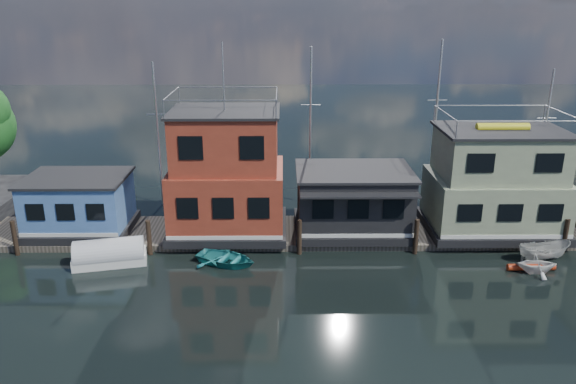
{
  "coord_description": "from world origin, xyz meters",
  "views": [
    {
      "loc": [
        -4.95,
        -21.65,
        14.62
      ],
      "look_at": [
        -4.66,
        12.0,
        3.0
      ],
      "focal_mm": 35.0,
      "sensor_mm": 36.0,
      "label": 1
    }
  ],
  "objects_px": {
    "dinghy_white": "(537,264)",
    "motorboat": "(544,251)",
    "houseboat_blue": "(79,204)",
    "houseboat_red": "(227,176)",
    "houseboat_green": "(495,183)",
    "tarp_runabout": "(110,254)",
    "houseboat_dark": "(353,201)",
    "red_kayak": "(531,267)",
    "dinghy_teal": "(226,258)"
  },
  "relations": [
    {
      "from": "houseboat_red",
      "to": "dinghy_white",
      "type": "xyz_separation_m",
      "value": [
        17.72,
        -5.42,
        -3.51
      ]
    },
    {
      "from": "houseboat_red",
      "to": "dinghy_white",
      "type": "height_order",
      "value": "houseboat_red"
    },
    {
      "from": "houseboat_red",
      "to": "houseboat_dark",
      "type": "relative_size",
      "value": 1.6
    },
    {
      "from": "houseboat_dark",
      "to": "motorboat",
      "type": "bearing_deg",
      "value": -19.55
    },
    {
      "from": "houseboat_red",
      "to": "motorboat",
      "type": "distance_m",
      "value": 19.51
    },
    {
      "from": "dinghy_white",
      "to": "tarp_runabout",
      "type": "bearing_deg",
      "value": 88.95
    },
    {
      "from": "houseboat_red",
      "to": "houseboat_dark",
      "type": "xyz_separation_m",
      "value": [
        8.0,
        -0.02,
        -1.69
      ]
    },
    {
      "from": "houseboat_blue",
      "to": "dinghy_white",
      "type": "bearing_deg",
      "value": -11.25
    },
    {
      "from": "houseboat_blue",
      "to": "dinghy_white",
      "type": "distance_m",
      "value": 27.8
    },
    {
      "from": "houseboat_red",
      "to": "motorboat",
      "type": "bearing_deg",
      "value": -11.59
    },
    {
      "from": "houseboat_dark",
      "to": "dinghy_teal",
      "type": "bearing_deg",
      "value": -151.94
    },
    {
      "from": "houseboat_green",
      "to": "red_kayak",
      "type": "relative_size",
      "value": 3.1
    },
    {
      "from": "houseboat_blue",
      "to": "houseboat_dark",
      "type": "bearing_deg",
      "value": -0.06
    },
    {
      "from": "houseboat_blue",
      "to": "tarp_runabout",
      "type": "relative_size",
      "value": 1.47
    },
    {
      "from": "houseboat_dark",
      "to": "tarp_runabout",
      "type": "height_order",
      "value": "houseboat_dark"
    },
    {
      "from": "houseboat_red",
      "to": "houseboat_dark",
      "type": "distance_m",
      "value": 8.18
    },
    {
      "from": "houseboat_dark",
      "to": "dinghy_teal",
      "type": "relative_size",
      "value": 2.05
    },
    {
      "from": "red_kayak",
      "to": "motorboat",
      "type": "bearing_deg",
      "value": 44.11
    },
    {
      "from": "dinghy_teal",
      "to": "motorboat",
      "type": "bearing_deg",
      "value": -65.81
    },
    {
      "from": "houseboat_blue",
      "to": "dinghy_white",
      "type": "height_order",
      "value": "houseboat_blue"
    },
    {
      "from": "dinghy_teal",
      "to": "tarp_runabout",
      "type": "height_order",
      "value": "tarp_runabout"
    },
    {
      "from": "houseboat_red",
      "to": "houseboat_green",
      "type": "height_order",
      "value": "houseboat_red"
    },
    {
      "from": "red_kayak",
      "to": "motorboat",
      "type": "height_order",
      "value": "motorboat"
    },
    {
      "from": "houseboat_blue",
      "to": "red_kayak",
      "type": "relative_size",
      "value": 2.36
    },
    {
      "from": "houseboat_dark",
      "to": "dinghy_white",
      "type": "xyz_separation_m",
      "value": [
        9.72,
        -5.4,
        -1.83
      ]
    },
    {
      "from": "houseboat_green",
      "to": "red_kayak",
      "type": "height_order",
      "value": "houseboat_green"
    },
    {
      "from": "houseboat_dark",
      "to": "tarp_runabout",
      "type": "xyz_separation_m",
      "value": [
        -14.53,
        -4.07,
        -1.8
      ]
    },
    {
      "from": "houseboat_blue",
      "to": "motorboat",
      "type": "relative_size",
      "value": 2.03
    },
    {
      "from": "dinghy_teal",
      "to": "tarp_runabout",
      "type": "relative_size",
      "value": 0.83
    },
    {
      "from": "houseboat_blue",
      "to": "houseboat_red",
      "type": "relative_size",
      "value": 0.54
    },
    {
      "from": "houseboat_red",
      "to": "dinghy_teal",
      "type": "xyz_separation_m",
      "value": [
        0.2,
        -4.18,
        -3.73
      ]
    },
    {
      "from": "houseboat_dark",
      "to": "dinghy_teal",
      "type": "distance_m",
      "value": 9.07
    },
    {
      "from": "houseboat_green",
      "to": "dinghy_white",
      "type": "bearing_deg",
      "value": -82.41
    },
    {
      "from": "tarp_runabout",
      "to": "motorboat",
      "type": "bearing_deg",
      "value": -11.88
    },
    {
      "from": "motorboat",
      "to": "houseboat_green",
      "type": "bearing_deg",
      "value": 18.15
    },
    {
      "from": "houseboat_red",
      "to": "red_kayak",
      "type": "xyz_separation_m",
      "value": [
        17.61,
        -5.06,
        -3.9
      ]
    },
    {
      "from": "red_kayak",
      "to": "houseboat_blue",
      "type": "bearing_deg",
      "value": 168.27
    },
    {
      "from": "houseboat_dark",
      "to": "tarp_runabout",
      "type": "relative_size",
      "value": 1.7
    },
    {
      "from": "houseboat_blue",
      "to": "dinghy_white",
      "type": "relative_size",
      "value": 2.86
    },
    {
      "from": "houseboat_green",
      "to": "dinghy_white",
      "type": "height_order",
      "value": "houseboat_green"
    },
    {
      "from": "houseboat_red",
      "to": "dinghy_teal",
      "type": "relative_size",
      "value": 3.28
    },
    {
      "from": "houseboat_dark",
      "to": "dinghy_white",
      "type": "relative_size",
      "value": 3.31
    },
    {
      "from": "houseboat_red",
      "to": "red_kayak",
      "type": "height_order",
      "value": "houseboat_red"
    },
    {
      "from": "houseboat_dark",
      "to": "houseboat_red",
      "type": "bearing_deg",
      "value": 179.86
    },
    {
      "from": "dinghy_white",
      "to": "motorboat",
      "type": "distance_m",
      "value": 1.9
    },
    {
      "from": "houseboat_green",
      "to": "tarp_runabout",
      "type": "distance_m",
      "value": 24.07
    },
    {
      "from": "houseboat_blue",
      "to": "dinghy_teal",
      "type": "relative_size",
      "value": 1.77
    },
    {
      "from": "houseboat_red",
      "to": "tarp_runabout",
      "type": "relative_size",
      "value": 2.73
    },
    {
      "from": "houseboat_red",
      "to": "houseboat_dark",
      "type": "height_order",
      "value": "houseboat_red"
    },
    {
      "from": "houseboat_green",
      "to": "motorboat",
      "type": "distance_m",
      "value": 5.18
    }
  ]
}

